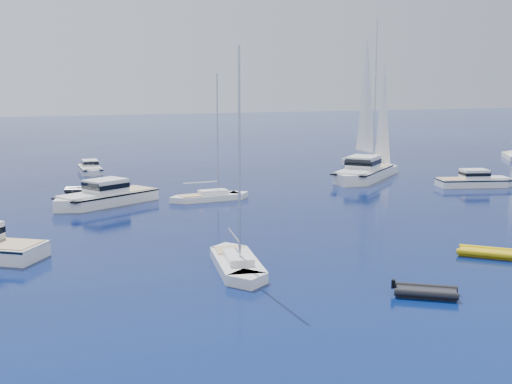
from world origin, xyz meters
The scene contains 11 objects.
ground centered at (0.00, 0.00, 0.00)m, with size 400.00×400.00×0.00m, color navy.
motor_cruiser_centre centered at (-11.45, 35.57, 0.00)m, with size 3.40×11.12×2.92m, color silver, non-canonical shape.
motor_cruiser_far_r centered at (26.63, 31.99, 0.00)m, with size 2.71×8.85×2.32m, color silver, non-canonical shape.
motor_cruiser_distant centered at (17.96, 40.52, 0.00)m, with size 3.97×12.99×3.41m, color silver, non-canonical shape.
motor_cruiser_horizon centered at (-9.53, 57.79, 0.00)m, with size 2.35×7.68×2.02m, color white, non-canonical shape.
sailboat_fore centered at (-7.61, 11.33, 0.00)m, with size 2.36×9.09×13.36m, color silver, non-canonical shape.
sailboat_centre centered at (-1.94, 34.30, 0.00)m, with size 2.14×8.22×12.08m, color white, non-canonical shape.
sailboat_sails_r centered at (23.87, 49.02, 0.00)m, with size 3.37×12.96×19.06m, color silver, non-canonical shape.
tender_yellow centered at (8.15, 8.31, 0.00)m, with size 2.06×3.78×0.95m, color #C1A20B, non-canonical shape.
tender_grey_near centered at (-0.29, 2.97, 0.00)m, with size 1.86×3.34×0.95m, color black, non-canonical shape.
tender_grey_far centered at (-12.18, 43.35, 0.00)m, with size 2.12×3.92×0.95m, color black, non-canonical shape.
Camera 1 is at (-20.82, -25.04, 10.93)m, focal length 47.61 mm.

